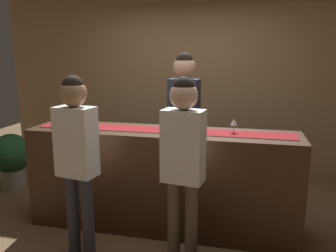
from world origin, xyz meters
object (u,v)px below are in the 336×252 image
(customer_sipping, at_px, (183,154))
(potted_plant_tall, at_px, (11,157))
(bartender, at_px, (184,112))
(customer_browsing, at_px, (77,149))
(wine_bottle_amber, at_px, (87,115))
(wine_glass_mid_counter, at_px, (234,122))
(wine_glass_near_customer, at_px, (55,117))
(wine_bottle_green, at_px, (175,119))

(customer_sipping, relative_size, potted_plant_tall, 2.15)
(bartender, height_order, customer_browsing, bartender)
(bartender, bearing_deg, wine_bottle_amber, 36.54)
(wine_bottle_amber, bearing_deg, customer_sipping, -30.11)
(wine_glass_mid_counter, xyz_separation_m, customer_sipping, (-0.38, -0.67, -0.15))
(customer_sipping, xyz_separation_m, potted_plant_tall, (-2.56, 1.16, -0.57))
(wine_bottle_amber, distance_m, wine_glass_mid_counter, 1.57)
(wine_bottle_amber, bearing_deg, bartender, 27.16)
(wine_bottle_amber, xyz_separation_m, wine_glass_near_customer, (-0.29, -0.15, -0.01))
(wine_glass_near_customer, height_order, customer_sipping, customer_sipping)
(wine_bottle_amber, height_order, wine_glass_mid_counter, wine_bottle_amber)
(wine_bottle_green, xyz_separation_m, customer_browsing, (-0.72, -0.73, -0.16))
(wine_glass_mid_counter, height_order, bartender, bartender)
(wine_glass_near_customer, distance_m, potted_plant_tall, 1.44)
(wine_bottle_green, bearing_deg, wine_bottle_amber, 178.42)
(customer_sipping, distance_m, customer_browsing, 0.93)
(wine_bottle_amber, relative_size, potted_plant_tall, 0.40)
(bartender, distance_m, potted_plant_tall, 2.46)
(wine_glass_near_customer, bearing_deg, bartender, 27.24)
(wine_bottle_green, distance_m, potted_plant_tall, 2.51)
(wine_glass_mid_counter, bearing_deg, potted_plant_tall, 170.44)
(customer_sipping, relative_size, customer_browsing, 1.00)
(wine_glass_near_customer, relative_size, customer_browsing, 0.09)
(wine_bottle_amber, distance_m, wine_glass_near_customer, 0.33)
(wine_bottle_green, xyz_separation_m, bartender, (-0.01, 0.53, -0.01))
(wine_bottle_amber, relative_size, wine_glass_near_customer, 2.10)
(wine_bottle_green, relative_size, potted_plant_tall, 0.40)
(wine_glass_mid_counter, xyz_separation_m, bartender, (-0.59, 0.52, -0.01))
(customer_browsing, xyz_separation_m, potted_plant_tall, (-1.64, 1.23, -0.57))
(wine_bottle_green, distance_m, bartender, 0.53)
(wine_glass_mid_counter, relative_size, customer_sipping, 0.09)
(wine_glass_near_customer, bearing_deg, wine_bottle_green, 5.61)
(bartender, relative_size, customer_sipping, 1.11)
(potted_plant_tall, bearing_deg, customer_browsing, -36.90)
(bartender, bearing_deg, wine_glass_mid_counter, 147.97)
(bartender, xyz_separation_m, customer_sipping, (0.21, -1.19, -0.14))
(wine_bottle_green, bearing_deg, customer_browsing, -134.54)
(wine_bottle_green, distance_m, customer_browsing, 1.04)
(bartender, bearing_deg, potted_plant_tall, 10.06)
(customer_sipping, bearing_deg, wine_bottle_green, 115.83)
(wine_bottle_amber, height_order, wine_bottle_green, same)
(wine_glass_mid_counter, xyz_separation_m, customer_browsing, (-1.31, -0.73, -0.15))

